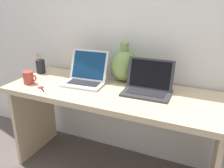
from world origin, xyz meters
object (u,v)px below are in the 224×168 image
at_px(laptop_left, 87,75).
at_px(pen_cup, 41,66).
at_px(coffee_mug, 29,78).
at_px(laptop_right, 148,84).
at_px(green_vase, 124,65).
at_px(scissors, 42,89).

xyz_separation_m(laptop_left, pen_cup, (-0.48, 0.04, -0.00)).
relative_size(laptop_left, pen_cup, 1.71).
bearing_deg(coffee_mug, laptop_right, 13.05).
height_order(laptop_right, pen_cup, laptop_right).
relative_size(laptop_right, green_vase, 1.09).
bearing_deg(green_vase, scissors, -138.71).
xyz_separation_m(laptop_right, green_vase, (-0.24, 0.16, 0.07)).
bearing_deg(scissors, coffee_mug, 160.92).
distance_m(laptop_left, scissors, 0.36).
height_order(pen_cup, scissors, pen_cup).
height_order(laptop_left, laptop_right, laptop_left).
bearing_deg(coffee_mug, scissors, -19.08).
relative_size(coffee_mug, scissors, 0.91).
height_order(coffee_mug, pen_cup, pen_cup).
relative_size(green_vase, scissors, 2.35).
bearing_deg(laptop_right, pen_cup, 177.70).
height_order(laptop_left, scissors, laptop_left).
xyz_separation_m(green_vase, scissors, (-0.48, -0.42, -0.12)).
bearing_deg(green_vase, laptop_left, -147.51).
bearing_deg(green_vase, laptop_right, -32.76).
bearing_deg(coffee_mug, green_vase, 29.37).
height_order(laptop_left, pen_cup, laptop_left).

